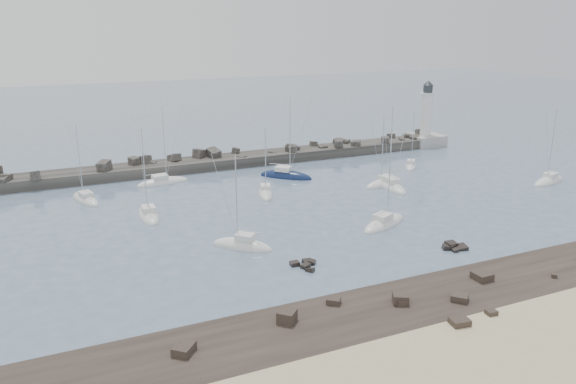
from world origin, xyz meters
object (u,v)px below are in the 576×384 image
Objects in this scene: sailboat_1 at (85,200)px; sailboat_3 at (163,183)px; sailboat_2 at (149,215)px; sailboat_6 at (384,224)px; sailboat_7 at (286,176)px; sailboat_11 at (411,166)px; sailboat_8 at (383,184)px; sailboat_4 at (243,246)px; sailboat_10 at (549,182)px; sailboat_5 at (266,194)px; sailboat_9 at (391,187)px; lighthouse at (425,131)px.

sailboat_1 is 0.89× the size of sailboat_3.
sailboat_1 is at bearing 123.53° from sailboat_2.
sailboat_3 is 0.99× the size of sailboat_6.
sailboat_7 is at bearing -0.42° from sailboat_1.
sailboat_11 is (57.00, -3.22, 0.01)m from sailboat_1.
sailboat_7 is at bearing 139.23° from sailboat_8.
sailboat_8 is (12.77, -11.01, -0.01)m from sailboat_7.
sailboat_11 is (11.30, 8.03, -0.01)m from sailboat_8.
sailboat_8 is at bearing -25.57° from sailboat_3.
sailboat_3 is 31.62m from sailboat_4.
sailboat_4 is at bearing -174.28° from sailboat_10.
sailboat_7 is (25.61, 10.80, 0.02)m from sailboat_2.
sailboat_9 is at bearing -13.43° from sailboat_5.
sailboat_2 is 38.69m from sailboat_9.
sailboat_5 is (13.32, -12.75, 0.01)m from sailboat_3.
sailboat_4 is 21.50m from sailboat_5.
sailboat_7 is (-2.23, 27.10, 0.01)m from sailboat_6.
sailboat_9 is at bearing 53.11° from sailboat_6.
lighthouse is 1.06× the size of sailboat_3.
sailboat_8 is at bearing 27.37° from sailboat_4.
sailboat_5 is at bearing -43.76° from sailboat_3.
sailboat_6 is 1.31× the size of sailboat_11.
sailboat_8 is (45.69, -11.25, 0.02)m from sailboat_1.
sailboat_2 is 0.88× the size of sailboat_7.
sailboat_11 is (11.04, 9.73, -0.01)m from sailboat_9.
sailboat_7 is at bearing 135.69° from sailboat_9.
sailboat_8 is at bearing -13.83° from sailboat_1.
sailboat_7 is (-38.35, -11.85, -2.94)m from lighthouse.
sailboat_5 is 21.26m from sailboat_6.
sailboat_1 is 47.74m from sailboat_9.
sailboat_1 reaches higher than sailboat_4.
sailboat_4 is at bearing -119.32° from sailboat_5.
sailboat_3 reaches higher than sailboat_1.
sailboat_8 is at bearing -8.84° from sailboat_5.
sailboat_1 is 0.88× the size of sailboat_6.
sailboat_2 reaches higher than sailboat_5.
sailboat_1 reaches higher than sailboat_11.
sailboat_9 is (33.33, -17.53, 0.02)m from sailboat_3.
sailboat_4 reaches higher than sailboat_5.
sailboat_3 reaches higher than sailboat_2.
sailboat_5 is at bearing 166.57° from sailboat_9.
sailboat_5 is at bearing 60.68° from sailboat_4.
sailboat_3 is at bearing 125.23° from sailboat_6.
lighthouse is at bearing 19.50° from sailboat_2.
sailboat_4 is at bearing 178.81° from sailboat_6.
sailboat_8 is 0.86× the size of sailboat_9.
sailboat_11 is at bearing 47.84° from sailboat_6.
sailboat_2 is 0.93× the size of sailboat_9.
sailboat_11 is at bearing -7.06° from sailboat_7.
sailboat_4 is at bearing -152.63° from sailboat_8.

